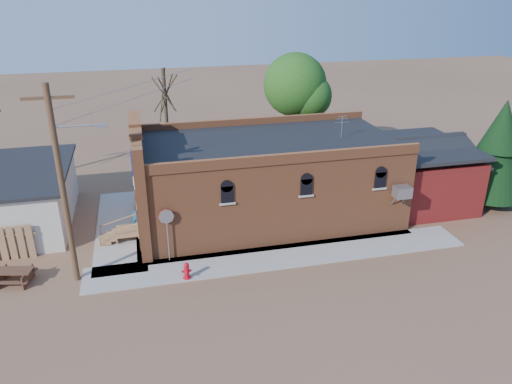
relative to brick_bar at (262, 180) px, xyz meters
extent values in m
plane|color=brown|center=(-1.64, -5.49, -2.34)|extent=(120.00, 120.00, 0.00)
cube|color=#9E9991|center=(-0.14, -4.59, -2.30)|extent=(19.00, 2.20, 0.08)
cube|color=#9E9991|center=(-7.94, 0.51, -2.30)|extent=(2.60, 10.00, 0.08)
cube|color=#A15631|center=(0.36, 0.01, -0.09)|extent=(14.00, 7.00, 4.50)
cube|color=black|center=(0.36, 0.01, 2.21)|extent=(13.80, 6.80, 0.12)
cube|color=#A15631|center=(-6.64, 0.01, 0.56)|extent=(0.50, 7.40, 5.80)
cube|color=navy|center=(-6.94, -1.19, 1.66)|extent=(0.08, 1.10, 1.56)
cube|color=gray|center=(6.46, -3.94, 0.26)|extent=(0.85, 0.65, 0.60)
cube|color=maroon|center=(9.86, 0.01, -0.74)|extent=(5.00, 6.00, 3.20)
cylinder|color=#4B371E|center=(-9.84, -4.29, 2.16)|extent=(0.26, 0.26, 9.00)
cube|color=#4B371E|center=(-9.84, -4.29, 6.06)|extent=(2.00, 0.12, 0.12)
cylinder|color=gray|center=(-8.94, -4.29, 4.86)|extent=(1.80, 0.08, 0.08)
cube|color=gray|center=(-7.94, -4.29, 4.81)|extent=(0.45, 0.22, 0.14)
cylinder|color=#4A372A|center=(-4.64, 7.51, 1.41)|extent=(0.24, 0.24, 7.50)
cylinder|color=#4A372A|center=(4.36, 8.01, 0.81)|extent=(0.28, 0.28, 6.30)
sphere|color=#274D16|center=(4.36, 8.01, 3.61)|extent=(4.40, 4.40, 4.40)
cylinder|color=#4A372A|center=(13.86, -1.49, -1.74)|extent=(0.30, 0.30, 1.20)
cone|color=black|center=(13.86, -1.49, 1.06)|extent=(3.60, 3.60, 5.50)
cone|color=black|center=(13.86, -1.49, 2.66)|extent=(2.41, 2.41, 3.00)
cylinder|color=red|center=(-4.95, -5.49, -2.23)|extent=(0.46, 0.46, 0.07)
cylinder|color=red|center=(-4.95, -5.49, -1.89)|extent=(0.32, 0.32, 0.61)
sphere|color=red|center=(-4.95, -5.49, -1.57)|extent=(0.24, 0.24, 0.24)
cylinder|color=red|center=(-4.95, -5.65, -1.88)|extent=(0.15, 0.17, 0.11)
cylinder|color=red|center=(-5.10, -5.49, -1.88)|extent=(0.17, 0.15, 0.11)
cylinder|color=red|center=(-4.79, -5.49, -1.88)|extent=(0.17, 0.15, 0.11)
cylinder|color=gray|center=(-5.59, -3.69, -1.02)|extent=(0.09, 0.09, 2.48)
cylinder|color=gray|center=(-5.59, -3.72, 0.11)|extent=(0.74, 0.05, 0.74)
cylinder|color=red|center=(-5.59, -3.67, 0.11)|extent=(0.74, 0.05, 0.74)
cylinder|color=#1A5686|center=(-6.94, 0.30, -1.81)|extent=(0.60, 0.60, 0.90)
cube|color=#523020|center=(-13.06, -3.82, -2.02)|extent=(0.33, 1.24, 0.63)
cube|color=#523020|center=(-12.01, -4.07, -2.02)|extent=(0.33, 1.24, 0.63)
cube|color=#523020|center=(-12.54, -3.95, -1.69)|extent=(1.74, 1.06, 0.05)
cube|color=#523020|center=(-12.65, -4.43, -1.96)|extent=(1.63, 0.58, 0.04)
cube|color=#523020|center=(-12.43, -3.46, -1.96)|extent=(1.63, 0.58, 0.04)
camera|label=1|loc=(-6.43, -25.16, 10.36)|focal=35.00mm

